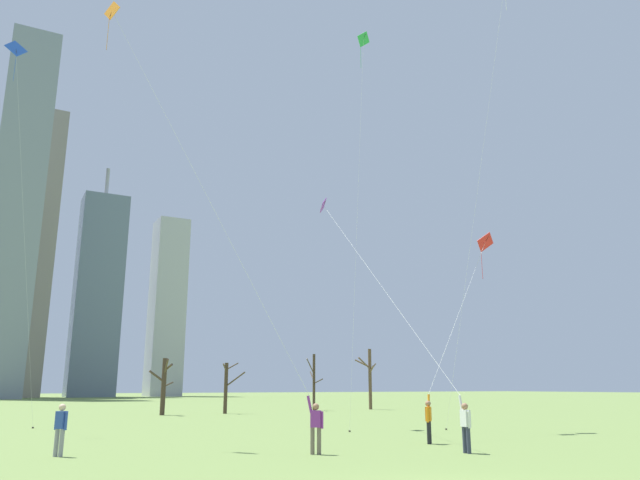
% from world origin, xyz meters
% --- Properties ---
extents(kite_flyer_foreground_right_purple, '(2.37, 14.44, 13.09)m').
position_xyz_m(kite_flyer_foreground_right_purple, '(6.02, 8.36, 2.65)').
color(kite_flyer_foreground_right_purple, '#33384C').
rests_on(kite_flyer_foreground_right_purple, ground).
extents(kite_flyer_foreground_left_red, '(8.32, 4.59, 10.29)m').
position_xyz_m(kite_flyer_foreground_left_red, '(8.00, 10.34, 2.40)').
color(kite_flyer_foreground_left_red, black).
rests_on(kite_flyer_foreground_left_red, ground).
extents(kite_flyer_midfield_center_orange, '(7.06, 8.83, 19.86)m').
position_xyz_m(kite_flyer_midfield_center_orange, '(-0.04, 9.86, 4.18)').
color(kite_flyer_midfield_center_orange, '#726656').
rests_on(kite_flyer_midfield_center_orange, ground).
extents(bystander_strolling_midfield, '(0.37, 0.42, 1.62)m').
position_xyz_m(bystander_strolling_midfield, '(-6.39, 11.67, 0.90)').
color(bystander_strolling_midfield, gray).
rests_on(bystander_strolling_midfield, ground).
extents(distant_kite_high_overhead_white, '(2.56, 4.45, 24.40)m').
position_xyz_m(distant_kite_high_overhead_white, '(14.27, 12.04, 20.12)').
color(distant_kite_high_overhead_white, white).
rests_on(distant_kite_high_overhead_white, ground).
extents(distant_kite_drifting_left_blue, '(3.75, 1.35, 21.56)m').
position_xyz_m(distant_kite_drifting_left_blue, '(-9.15, 25.57, 19.47)').
color(distant_kite_drifting_left_blue, blue).
rests_on(distant_kite_drifting_left_blue, ground).
extents(distant_kite_drifting_right_green, '(2.99, 2.04, 23.69)m').
position_xyz_m(distant_kite_drifting_right_green, '(9.38, 18.14, 21.12)').
color(distant_kite_drifting_right_green, green).
rests_on(distant_kite_drifting_right_green, ground).
extents(bare_tree_center, '(1.57, 2.58, 5.13)m').
position_xyz_m(bare_tree_center, '(18.09, 41.28, 2.65)').
color(bare_tree_center, '#423326').
rests_on(bare_tree_center, ground).
extents(bare_tree_rightmost, '(1.82, 1.88, 4.12)m').
position_xyz_m(bare_tree_rightmost, '(8.66, 38.68, 2.19)').
color(bare_tree_rightmost, '#423326').
rests_on(bare_tree_rightmost, ground).
extents(bare_tree_leftmost, '(2.18, 2.44, 4.33)m').
position_xyz_m(bare_tree_leftmost, '(3.42, 38.48, 2.35)').
color(bare_tree_leftmost, '#423326').
rests_on(bare_tree_leftmost, ground).
extents(bare_tree_left_of_center, '(1.60, 2.51, 5.75)m').
position_xyz_m(bare_tree_left_of_center, '(24.08, 41.01, 3.09)').
color(bare_tree_left_of_center, brown).
rests_on(bare_tree_left_of_center, ground).
extents(skyline_short_annex, '(10.53, 7.38, 60.04)m').
position_xyz_m(skyline_short_annex, '(-5.08, 125.53, 30.02)').
color(skyline_short_annex, gray).
rests_on(skyline_short_annex, ground).
extents(skyline_squat_block, '(9.41, 8.63, 50.00)m').
position_xyz_m(skyline_squat_block, '(9.60, 126.11, 21.49)').
color(skyline_squat_block, slate).
rests_on(skyline_squat_block, ground).
extents(skyline_tall_tower, '(7.06, 7.97, 40.18)m').
position_xyz_m(skyline_tall_tower, '(25.23, 128.39, 20.09)').
color(skyline_tall_tower, '#B2B2B7').
rests_on(skyline_tall_tower, ground).
extents(skyline_wide_slab, '(8.69, 6.99, 69.95)m').
position_xyz_m(skyline_wide_slab, '(-7.84, 111.52, 34.97)').
color(skyline_wide_slab, gray).
rests_on(skyline_wide_slab, ground).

